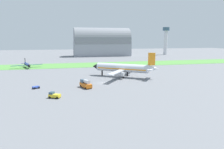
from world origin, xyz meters
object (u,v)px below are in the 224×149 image
Objects in this scene: control_tower at (166,38)px; airplane_taxiing_turboprop at (27,65)px; airplane_midfield_jet at (123,68)px; baggage_cart_near_gate at (36,87)px; pushback_tug_midfield at (54,95)px; fuel_truck_by_runway at (86,84)px.

airplane_taxiing_turboprop is at bearing -149.36° from control_tower.
airplane_midfield_jet reaches higher than baggage_cart_near_gate.
control_tower reaches higher than airplane_taxiing_turboprop.
pushback_tug_midfield is (7.28, -14.56, 0.34)m from baggage_cart_near_gate.
airplane_midfield_jet is 27.75m from fuel_truck_by_runway.
airplane_midfield_jet is 43.98m from pushback_tug_midfield.
airplane_midfield_jet is at bearing -67.24° from fuel_truck_by_runway.
control_tower is (112.38, 149.08, 17.88)m from fuel_truck_by_runway.
control_tower is (91.78, 130.71, 15.01)m from airplane_midfield_jet.
baggage_cart_near_gate is at bearing 62.34° from fuel_truck_by_runway.
airplane_midfield_jet is 69.13m from airplane_taxiing_turboprop.
control_tower is (123.65, 160.80, 18.55)m from pushback_tug_midfield.
baggage_cart_near_gate is at bearing 57.40° from airplane_midfield_jet.
pushback_tug_midfield is 0.58× the size of fuel_truck_by_runway.
fuel_truck_by_runway is at bearing 7.35° from airplane_taxiing_turboprop.
fuel_truck_by_runway reaches higher than baggage_cart_near_gate.
airplane_midfield_jet is 10.20× the size of baggage_cart_near_gate.
airplane_midfield_jet is 0.92× the size of control_tower.
control_tower is at bearing 101.91° from airplane_taxiing_turboprop.
fuel_truck_by_runway is at bearing -127.01° from control_tower.
airplane_midfield_jet reaches higher than airplane_taxiing_turboprop.
control_tower reaches higher than baggage_cart_near_gate.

